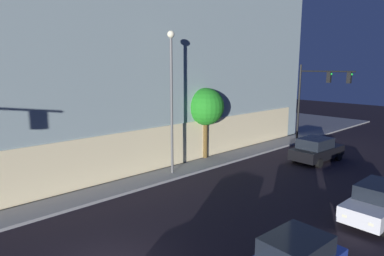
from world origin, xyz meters
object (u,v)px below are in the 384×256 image
Objects in this scene: modern_building at (76,28)px; car_white at (377,202)px; street_lamp_sidewalk at (171,87)px; traffic_light_far_corner at (318,89)px; sidewalk_tree at (206,107)px; car_black at (316,149)px.

modern_building reaches higher than car_white.
traffic_light_far_corner is at bearing -7.73° from street_lamp_sidewalk.
sidewalk_tree is (2.29, -15.85, -6.62)m from modern_building.
traffic_light_far_corner is at bearing 37.11° from car_white.
sidewalk_tree is at bearing 133.41° from car_black.
car_black is (-5.11, -2.74, -4.07)m from traffic_light_far_corner.
car_black reaches higher than car_white.
traffic_light_far_corner is 15.84m from car_white.
car_white is (-1.49, -12.42, -3.10)m from sidewalk_tree.
modern_building is 6.99× the size of car_black.
street_lamp_sidewalk is at bearing 154.05° from car_black.
sidewalk_tree reaches higher than car_black.
sidewalk_tree reaches higher than car_white.
modern_building is at bearing 109.93° from car_black.
sidewalk_tree is at bearing 15.65° from street_lamp_sidewalk.
car_black is (9.77, -4.76, -4.73)m from street_lamp_sidewalk.
modern_building is 17.33m from sidewalk_tree.
modern_building reaches higher than car_black.
traffic_light_far_corner is 1.66× the size of car_white.
street_lamp_sidewalk reaches higher than car_white.
traffic_light_far_corner is 0.78× the size of street_lamp_sidewalk.
traffic_light_far_corner is at bearing -55.66° from modern_building.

